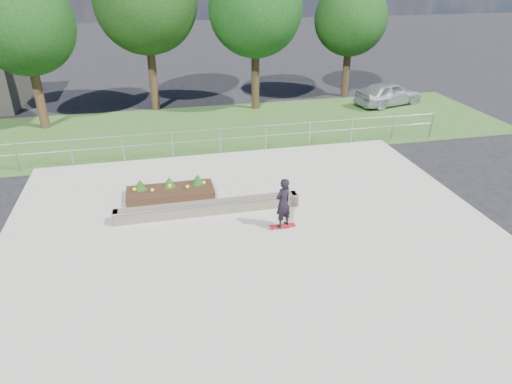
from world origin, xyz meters
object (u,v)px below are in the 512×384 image
parked_car (388,93)px  skateboarder (283,203)px  grind_ledge (208,208)px  planter_bed (170,190)px

parked_car → skateboarder: bearing=126.1°
grind_ledge → skateboarder: skateboarder is taller
planter_bed → parked_car: size_ratio=0.74×
grind_ledge → planter_bed: 1.95m
grind_ledge → parked_car: (11.79, 10.59, 0.42)m
planter_bed → skateboarder: 4.47m
parked_car → planter_bed: bearing=109.9°
planter_bed → skateboarder: size_ratio=1.80×
grind_ledge → skateboarder: bearing=-34.1°
planter_bed → parked_car: bearing=34.8°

